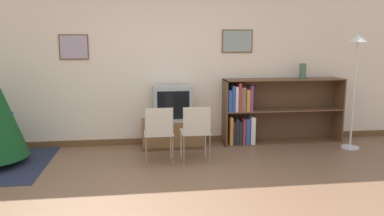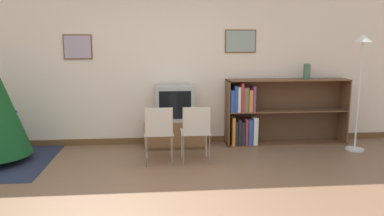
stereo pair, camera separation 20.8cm
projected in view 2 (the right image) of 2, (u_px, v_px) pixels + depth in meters
ground_plane at (171, 206)px, 3.89m from camera, size 24.00×24.00×0.00m
wall_back at (165, 62)px, 6.12m from camera, size 8.91×0.11×2.70m
tv_console at (175, 133)px, 6.04m from camera, size 0.97×0.44×0.45m
television at (175, 103)px, 5.95m from camera, size 0.60×0.43×0.56m
folding_chair_left at (159, 131)px, 5.13m from camera, size 0.40×0.40×0.82m
folding_chair_right at (196, 131)px, 5.18m from camera, size 0.40×0.40×0.82m
bookshelf at (265, 114)px, 6.19m from camera, size 2.01×0.36×1.08m
vase at (307, 71)px, 6.12m from camera, size 0.11×0.11×0.25m
standing_lamp at (361, 62)px, 5.66m from camera, size 0.28×0.28×1.80m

